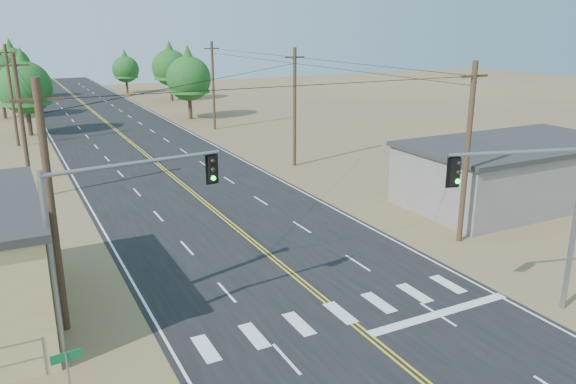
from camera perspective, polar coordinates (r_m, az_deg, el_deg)
road at (r=43.30m, az=-10.46°, el=0.59°), size 15.00×200.00×0.02m
building_right at (r=41.44m, az=21.89°, el=1.77°), size 15.00×8.00×4.00m
utility_pole_left_near at (r=23.00m, az=-22.89°, el=-1.54°), size 1.80×0.30×10.00m
utility_pole_left_mid at (r=42.52m, az=-25.36°, el=6.04°), size 1.80×0.30×10.00m
utility_pole_left_far at (r=62.35m, az=-26.28°, el=8.82°), size 1.80×0.30×10.00m
utility_pole_right_near at (r=31.99m, az=17.74°, el=3.83°), size 1.80×0.30×10.00m
utility_pole_right_mid at (r=47.98m, az=0.67°, el=8.66°), size 1.80×0.30×10.00m
utility_pole_right_far at (r=66.19m, az=-7.61°, el=10.72°), size 1.80×0.30×10.00m
signal_mast_left at (r=21.24m, az=-18.05°, el=-3.08°), size 6.66×1.04×7.17m
signal_mast_right at (r=24.77m, az=24.30°, el=-0.99°), size 5.87×1.84×7.24m
street_sign at (r=18.13m, az=-21.33°, el=-17.49°), size 0.86×0.09×2.89m
tree_left_near at (r=67.87m, az=-25.24°, el=10.06°), size 5.71×5.71×9.52m
tree_left_far at (r=103.65m, az=-26.29°, el=11.76°), size 5.85×5.85×9.75m
tree_right_near at (r=74.03m, az=-10.08°, el=11.73°), size 5.65×5.65×9.41m
tree_right_mid at (r=93.11m, az=-11.90°, el=12.62°), size 5.69×5.69×9.49m
tree_right_far at (r=105.15m, az=-16.19°, el=12.14°), size 4.62×4.62×7.69m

